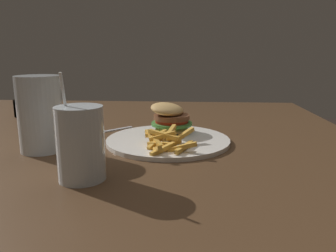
% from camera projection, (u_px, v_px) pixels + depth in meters
% --- Properties ---
extents(dining_table, '(1.30, 1.37, 0.73)m').
position_uv_depth(dining_table, '(94.00, 181.00, 0.85)').
color(dining_table, '#4C331E').
rests_on(dining_table, ground_plane).
extents(meal_plate_near, '(0.30, 0.30, 0.09)m').
position_uv_depth(meal_plate_near, '(169.00, 131.00, 0.81)').
color(meal_plate_near, white).
rests_on(meal_plate_near, dining_table).
extents(beer_glass, '(0.09, 0.09, 0.17)m').
position_uv_depth(beer_glass, '(40.00, 115.00, 0.72)').
color(beer_glass, silver).
rests_on(beer_glass, dining_table).
extents(juice_glass, '(0.08, 0.08, 0.18)m').
position_uv_depth(juice_glass, '(81.00, 146.00, 0.55)').
color(juice_glass, silver).
rests_on(juice_glass, dining_table).
extents(spoon, '(0.14, 0.14, 0.02)m').
position_uv_depth(spoon, '(87.00, 133.00, 0.86)').
color(spoon, silver).
rests_on(spoon, dining_table).
extents(condiment_caddy, '(0.13, 0.09, 0.11)m').
position_uv_depth(condiment_caddy, '(35.00, 103.00, 1.15)').
color(condiment_caddy, brown).
rests_on(condiment_caddy, dining_table).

